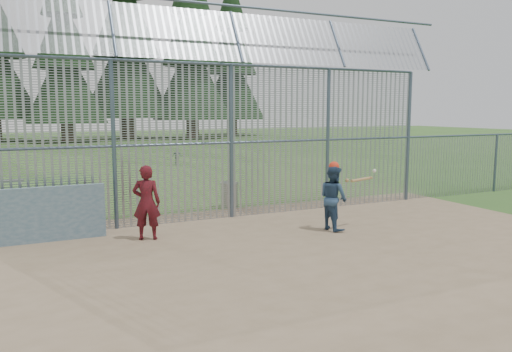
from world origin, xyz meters
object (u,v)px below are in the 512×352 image
onlooker (147,202)px  trash_can (229,195)px  batter (333,198)px  dugout_wall (45,215)px

onlooker → trash_can: size_ratio=2.01×
onlooker → batter: bearing=-172.9°
batter → trash_can: size_ratio=1.87×
onlooker → trash_can: 4.06m
batter → trash_can: (-1.16, 3.64, -0.40)m
batter → trash_can: 3.84m
dugout_wall → trash_can: dugout_wall is taller
dugout_wall → onlooker: size_ratio=1.52×
onlooker → trash_can: (3.05, 2.64, -0.46)m
batter → onlooker: onlooker is taller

